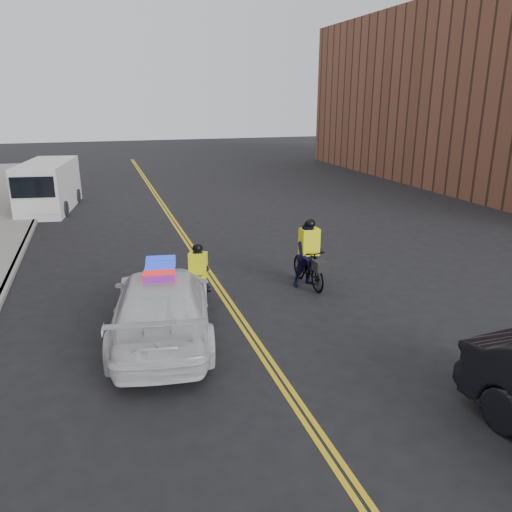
{
  "coord_description": "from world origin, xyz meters",
  "views": [
    {
      "loc": [
        -3.11,
        -9.36,
        5.38
      ],
      "look_at": [
        0.77,
        2.88,
        1.3
      ],
      "focal_mm": 35.0,
      "sensor_mm": 36.0,
      "label": 1
    }
  ],
  "objects": [
    {
      "name": "center_line_left",
      "position": [
        -0.08,
        8.0,
        0.01
      ],
      "size": [
        0.1,
        60.0,
        0.01
      ],
      "primitive_type": "cube",
      "color": "gold",
      "rests_on": "ground"
    },
    {
      "name": "curb",
      "position": [
        -6.0,
        8.0,
        0.07
      ],
      "size": [
        0.2,
        60.0,
        0.15
      ],
      "primitive_type": "cube",
      "color": "gray",
      "rests_on": "ground"
    },
    {
      "name": "building_across",
      "position": [
        22.0,
        18.0,
        5.5
      ],
      "size": [
        12.0,
        30.0,
        11.0
      ],
      "primitive_type": "cube",
      "color": "brown",
      "rests_on": "ground"
    },
    {
      "name": "police_cruiser",
      "position": [
        -1.95,
        1.52,
        0.8
      ],
      "size": [
        3.06,
        5.77,
        1.75
      ],
      "rotation": [
        0.0,
        0.0,
        2.98
      ],
      "color": "white",
      "rests_on": "ground"
    },
    {
      "name": "ground",
      "position": [
        0.0,
        0.0,
        0.0
      ],
      "size": [
        120.0,
        120.0,
        0.0
      ],
      "primitive_type": "plane",
      "color": "black",
      "rests_on": "ground"
    },
    {
      "name": "center_line_right",
      "position": [
        0.08,
        8.0,
        0.01
      ],
      "size": [
        0.1,
        60.0,
        0.01
      ],
      "primitive_type": "cube",
      "color": "gold",
      "rests_on": "ground"
    },
    {
      "name": "cyclist_near",
      "position": [
        -0.8,
        2.98,
        0.61
      ],
      "size": [
        1.28,
        1.9,
        1.77
      ],
      "rotation": [
        0.0,
        0.0,
        -0.4
      ],
      "color": "black",
      "rests_on": "ground"
    },
    {
      "name": "cargo_van",
      "position": [
        -5.53,
        17.18,
        1.16
      ],
      "size": [
        2.87,
        5.91,
        2.38
      ],
      "rotation": [
        0.0,
        0.0,
        -0.15
      ],
      "color": "white",
      "rests_on": "ground"
    },
    {
      "name": "cyclist_far",
      "position": [
        2.61,
        3.52,
        0.81
      ],
      "size": [
        0.95,
        2.06,
        2.06
      ],
      "rotation": [
        0.0,
        0.0,
        0.04
      ],
      "color": "black",
      "rests_on": "ground"
    }
  ]
}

